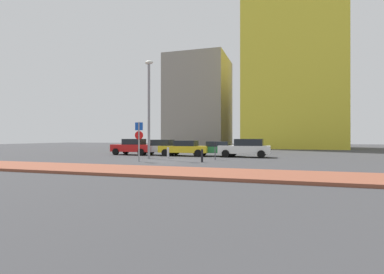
{
  "coord_description": "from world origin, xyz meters",
  "views": [
    {
      "loc": [
        7.8,
        -19.39,
        1.69
      ],
      "look_at": [
        1.24,
        1.56,
        1.72
      ],
      "focal_mm": 27.02,
      "sensor_mm": 36.0,
      "label": 1
    }
  ],
  "objects_px": {
    "parked_car_white": "(246,148)",
    "parking_sign_post": "(139,137)",
    "parked_car_green": "(216,148)",
    "parking_meter": "(215,149)",
    "parked_car_red": "(133,147)",
    "parked_car_yellow": "(185,148)",
    "parked_car_silver": "(161,147)",
    "traffic_bollard_mid": "(202,156)",
    "traffic_bollard_near": "(168,153)",
    "street_lamp": "(149,102)"
  },
  "relations": [
    {
      "from": "parked_car_silver",
      "to": "parking_sign_post",
      "type": "height_order",
      "value": "parking_sign_post"
    },
    {
      "from": "parked_car_white",
      "to": "traffic_bollard_mid",
      "type": "distance_m",
      "value": 6.45
    },
    {
      "from": "parked_car_red",
      "to": "parked_car_green",
      "type": "relative_size",
      "value": 0.95
    },
    {
      "from": "parked_car_green",
      "to": "street_lamp",
      "type": "bearing_deg",
      "value": -134.5
    },
    {
      "from": "parked_car_white",
      "to": "traffic_bollard_mid",
      "type": "xyz_separation_m",
      "value": [
        -2.2,
        -6.05,
        -0.37
      ]
    },
    {
      "from": "traffic_bollard_mid",
      "to": "traffic_bollard_near",
      "type": "bearing_deg",
      "value": 141.19
    },
    {
      "from": "parking_meter",
      "to": "traffic_bollard_near",
      "type": "relative_size",
      "value": 1.47
    },
    {
      "from": "parked_car_green",
      "to": "traffic_bollard_mid",
      "type": "xyz_separation_m",
      "value": [
        0.49,
        -6.58,
        -0.26
      ]
    },
    {
      "from": "parked_car_green",
      "to": "parking_meter",
      "type": "xyz_separation_m",
      "value": [
        0.88,
        -4.33,
        0.14
      ]
    },
    {
      "from": "parked_car_silver",
      "to": "street_lamp",
      "type": "height_order",
      "value": "street_lamp"
    },
    {
      "from": "parked_car_green",
      "to": "traffic_bollard_mid",
      "type": "height_order",
      "value": "parked_car_green"
    },
    {
      "from": "parked_car_white",
      "to": "parked_car_red",
      "type": "bearing_deg",
      "value": 179.75
    },
    {
      "from": "parked_car_white",
      "to": "parking_sign_post",
      "type": "xyz_separation_m",
      "value": [
        -6.57,
        -6.8,
        0.93
      ]
    },
    {
      "from": "parked_car_green",
      "to": "street_lamp",
      "type": "height_order",
      "value": "street_lamp"
    },
    {
      "from": "parking_meter",
      "to": "parked_car_red",
      "type": "bearing_deg",
      "value": 156.82
    },
    {
      "from": "street_lamp",
      "to": "traffic_bollard_near",
      "type": "xyz_separation_m",
      "value": [
        1.27,
        0.93,
        -4.11
      ]
    },
    {
      "from": "parked_car_red",
      "to": "parking_meter",
      "type": "xyz_separation_m",
      "value": [
        8.98,
        -3.85,
        0.06
      ]
    },
    {
      "from": "parked_car_silver",
      "to": "parking_meter",
      "type": "xyz_separation_m",
      "value": [
        6.26,
        -4.19,
        0.09
      ]
    },
    {
      "from": "traffic_bollard_near",
      "to": "traffic_bollard_mid",
      "type": "distance_m",
      "value": 4.74
    },
    {
      "from": "parked_car_silver",
      "to": "traffic_bollard_mid",
      "type": "distance_m",
      "value": 8.72
    },
    {
      "from": "traffic_bollard_mid",
      "to": "parked_car_yellow",
      "type": "bearing_deg",
      "value": 118.54
    },
    {
      "from": "parked_car_white",
      "to": "traffic_bollard_near",
      "type": "bearing_deg",
      "value": -152.36
    },
    {
      "from": "parked_car_red",
      "to": "parked_car_yellow",
      "type": "distance_m",
      "value": 5.3
    },
    {
      "from": "parked_car_green",
      "to": "parking_meter",
      "type": "relative_size",
      "value": 3.4
    },
    {
      "from": "parked_car_red",
      "to": "street_lamp",
      "type": "bearing_deg",
      "value": -48.24
    },
    {
      "from": "parked_car_yellow",
      "to": "parked_car_green",
      "type": "distance_m",
      "value": 2.85
    },
    {
      "from": "parked_car_white",
      "to": "parking_sign_post",
      "type": "height_order",
      "value": "parking_sign_post"
    },
    {
      "from": "parked_car_red",
      "to": "parking_meter",
      "type": "height_order",
      "value": "parked_car_red"
    },
    {
      "from": "parking_meter",
      "to": "traffic_bollard_near",
      "type": "distance_m",
      "value": 4.17
    },
    {
      "from": "parked_car_white",
      "to": "parking_sign_post",
      "type": "distance_m",
      "value": 9.5
    },
    {
      "from": "parked_car_red",
      "to": "traffic_bollard_mid",
      "type": "distance_m",
      "value": 10.54
    },
    {
      "from": "parked_car_red",
      "to": "traffic_bollard_mid",
      "type": "relative_size",
      "value": 4.66
    },
    {
      "from": "parking_meter",
      "to": "traffic_bollard_mid",
      "type": "height_order",
      "value": "parking_meter"
    },
    {
      "from": "parked_car_silver",
      "to": "parked_car_green",
      "type": "height_order",
      "value": "parked_car_silver"
    },
    {
      "from": "parked_car_red",
      "to": "traffic_bollard_mid",
      "type": "xyz_separation_m",
      "value": [
        8.59,
        -6.1,
        -0.34
      ]
    },
    {
      "from": "parked_car_red",
      "to": "parked_car_silver",
      "type": "distance_m",
      "value": 2.75
    },
    {
      "from": "parked_car_silver",
      "to": "parked_car_green",
      "type": "xyz_separation_m",
      "value": [
        5.38,
        0.14,
        -0.05
      ]
    },
    {
      "from": "parking_meter",
      "to": "parked_car_silver",
      "type": "bearing_deg",
      "value": 146.2
    },
    {
      "from": "traffic_bollard_near",
      "to": "parked_car_silver",
      "type": "bearing_deg",
      "value": 122.0
    },
    {
      "from": "traffic_bollard_near",
      "to": "parked_car_white",
      "type": "bearing_deg",
      "value": 27.64
    },
    {
      "from": "parked_car_yellow",
      "to": "parking_meter",
      "type": "relative_size",
      "value": 3.53
    },
    {
      "from": "parked_car_yellow",
      "to": "parking_sign_post",
      "type": "distance_m",
      "value": 6.96
    },
    {
      "from": "parked_car_green",
      "to": "parked_car_red",
      "type": "bearing_deg",
      "value": -176.6
    },
    {
      "from": "parked_car_white",
      "to": "traffic_bollard_near",
      "type": "relative_size",
      "value": 4.91
    },
    {
      "from": "parked_car_silver",
      "to": "parking_sign_post",
      "type": "distance_m",
      "value": 7.41
    },
    {
      "from": "parked_car_white",
      "to": "traffic_bollard_mid",
      "type": "bearing_deg",
      "value": -109.98
    },
    {
      "from": "parking_meter",
      "to": "traffic_bollard_near",
      "type": "height_order",
      "value": "parking_meter"
    },
    {
      "from": "parked_car_yellow",
      "to": "parking_sign_post",
      "type": "relative_size",
      "value": 1.64
    },
    {
      "from": "parked_car_yellow",
      "to": "parked_car_green",
      "type": "height_order",
      "value": "parked_car_yellow"
    },
    {
      "from": "parked_car_yellow",
      "to": "parking_sign_post",
      "type": "bearing_deg",
      "value": -99.04
    }
  ]
}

